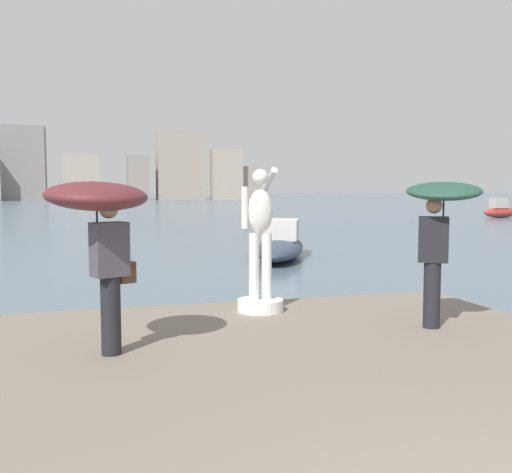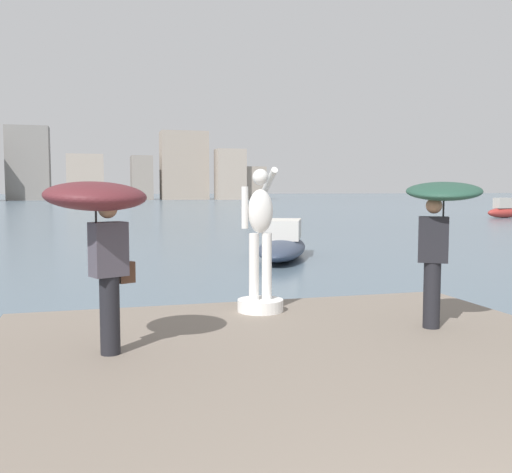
# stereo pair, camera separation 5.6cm
# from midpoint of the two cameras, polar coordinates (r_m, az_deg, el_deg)

# --- Properties ---
(ground_plane) EXTENTS (400.00, 400.00, 0.00)m
(ground_plane) POSITION_cam_midpoint_polar(r_m,az_deg,el_deg) (41.40, -12.20, 1.51)
(ground_plane) COLOR slate
(pier) EXTENTS (7.20, 10.87, 0.40)m
(pier) POSITION_cam_midpoint_polar(r_m,az_deg,el_deg) (4.81, 15.50, -20.69)
(pier) COLOR slate
(pier) RESTS_ON ground
(statue_white_figure) EXTENTS (0.69, 0.91, 2.17)m
(statue_white_figure) POSITION_cam_midpoint_polar(r_m,az_deg,el_deg) (8.74, 0.60, -1.91)
(statue_white_figure) COLOR white
(statue_white_figure) RESTS_ON pier
(onlooker_left) EXTENTS (1.47, 1.48, 1.96)m
(onlooker_left) POSITION_cam_midpoint_polar(r_m,az_deg,el_deg) (6.58, -14.90, 2.17)
(onlooker_left) COLOR black
(onlooker_left) RESTS_ON pier
(onlooker_right) EXTENTS (1.34, 1.35, 1.99)m
(onlooker_right) POSITION_cam_midpoint_polar(r_m,az_deg,el_deg) (8.01, 17.74, 1.97)
(onlooker_right) COLOR black
(onlooker_right) RESTS_ON pier
(boat_leftward) EXTENTS (3.33, 1.27, 1.53)m
(boat_leftward) POSITION_cam_midpoint_polar(r_m,az_deg,el_deg) (48.68, 23.15, 2.37)
(boat_leftward) COLOR #9E2D28
(boat_leftward) RESTS_ON ground
(boat_rightward) EXTENTS (3.46, 5.70, 1.22)m
(boat_rightward) POSITION_cam_midpoint_polar(r_m,az_deg,el_deg) (18.98, 2.69, -0.75)
(boat_rightward) COLOR #2D384C
(boat_rightward) RESTS_ON ground
(distant_skyline) EXTENTS (66.97, 10.65, 13.91)m
(distant_skyline) POSITION_cam_midpoint_polar(r_m,az_deg,el_deg) (116.55, -14.50, 6.26)
(distant_skyline) COLOR #A89989
(distant_skyline) RESTS_ON ground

